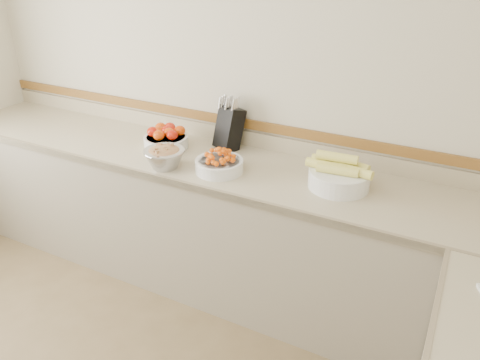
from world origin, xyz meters
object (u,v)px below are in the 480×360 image
at_px(knife_block, 229,127).
at_px(corn_bowl, 339,175).
at_px(tomato_bowl, 166,138).
at_px(cherry_tomato_bowl, 219,163).
at_px(rhubarb_bowl, 165,156).

relative_size(knife_block, corn_bowl, 0.96).
height_order(tomato_bowl, corn_bowl, corn_bowl).
bearing_deg(cherry_tomato_bowl, tomato_bowl, 162.07).
bearing_deg(rhubarb_bowl, knife_block, 65.55).
xyz_separation_m(corn_bowl, rhubarb_bowl, (-0.97, -0.23, -0.00)).
bearing_deg(corn_bowl, rhubarb_bowl, -166.88).
bearing_deg(knife_block, cherry_tomato_bowl, -71.11).
bearing_deg(corn_bowl, knife_block, 165.38).
height_order(knife_block, rhubarb_bowl, knife_block).
xyz_separation_m(knife_block, cherry_tomato_bowl, (0.11, -0.33, -0.09)).
bearing_deg(tomato_bowl, knife_block, 25.70).
xyz_separation_m(knife_block, tomato_bowl, (-0.37, -0.18, -0.08)).
xyz_separation_m(tomato_bowl, corn_bowl, (1.14, -0.03, 0.01)).
bearing_deg(knife_block, rhubarb_bowl, -114.45).
relative_size(knife_block, rhubarb_bowl, 1.44).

